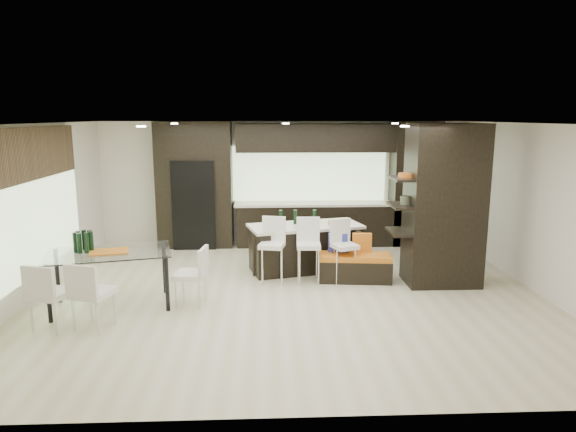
{
  "coord_description": "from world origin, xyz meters",
  "views": [
    {
      "loc": [
        -0.37,
        -7.9,
        2.82
      ],
      "look_at": [
        0.0,
        0.6,
        1.15
      ],
      "focal_mm": 32.0,
      "sensor_mm": 36.0,
      "label": 1
    }
  ],
  "objects_px": {
    "kitchen_island": "(305,247)",
    "chair_end": "(191,279)",
    "dining_table": "(111,279)",
    "stool_mid": "(308,257)",
    "stool_right": "(345,257)",
    "floor_vase": "(414,244)",
    "bench": "(355,267)",
    "stool_left": "(272,257)",
    "chair_far": "(51,298)",
    "chair_near": "(93,297)"
  },
  "relations": [
    {
      "from": "kitchen_island",
      "to": "chair_end",
      "type": "distance_m",
      "value": 2.55
    },
    {
      "from": "dining_table",
      "to": "stool_mid",
      "type": "bearing_deg",
      "value": 5.12
    },
    {
      "from": "stool_right",
      "to": "chair_end",
      "type": "xyz_separation_m",
      "value": [
        -2.48,
        -1.02,
        -0.02
      ]
    },
    {
      "from": "stool_mid",
      "to": "floor_vase",
      "type": "height_order",
      "value": "floor_vase"
    },
    {
      "from": "bench",
      "to": "chair_end",
      "type": "bearing_deg",
      "value": -152.5
    },
    {
      "from": "kitchen_island",
      "to": "bench",
      "type": "height_order",
      "value": "kitchen_island"
    },
    {
      "from": "stool_left",
      "to": "stool_mid",
      "type": "xyz_separation_m",
      "value": [
        0.62,
        0.0,
        -0.01
      ]
    },
    {
      "from": "bench",
      "to": "chair_far",
      "type": "bearing_deg",
      "value": -151.11
    },
    {
      "from": "chair_far",
      "to": "chair_end",
      "type": "relative_size",
      "value": 1.04
    },
    {
      "from": "stool_right",
      "to": "floor_vase",
      "type": "xyz_separation_m",
      "value": [
        1.33,
        0.43,
        0.11
      ]
    },
    {
      "from": "kitchen_island",
      "to": "chair_end",
      "type": "xyz_separation_m",
      "value": [
        -1.86,
        -1.75,
        -0.01
      ]
    },
    {
      "from": "stool_mid",
      "to": "stool_right",
      "type": "bearing_deg",
      "value": 2.62
    },
    {
      "from": "floor_vase",
      "to": "stool_mid",
      "type": "bearing_deg",
      "value": -167.29
    },
    {
      "from": "chair_near",
      "to": "stool_mid",
      "type": "bearing_deg",
      "value": 49.09
    },
    {
      "from": "chair_far",
      "to": "bench",
      "type": "bearing_deg",
      "value": 39.64
    },
    {
      "from": "dining_table",
      "to": "chair_far",
      "type": "distance_m",
      "value": 0.97
    },
    {
      "from": "stool_left",
      "to": "chair_near",
      "type": "distance_m",
      "value": 3.02
    },
    {
      "from": "stool_mid",
      "to": "chair_end",
      "type": "height_order",
      "value": "stool_mid"
    },
    {
      "from": "bench",
      "to": "chair_far",
      "type": "distance_m",
      "value": 4.78
    },
    {
      "from": "stool_mid",
      "to": "chair_far",
      "type": "relative_size",
      "value": 1.04
    },
    {
      "from": "chair_near",
      "to": "chair_far",
      "type": "height_order",
      "value": "chair_near"
    },
    {
      "from": "kitchen_island",
      "to": "stool_mid",
      "type": "relative_size",
      "value": 2.27
    },
    {
      "from": "floor_vase",
      "to": "chair_end",
      "type": "relative_size",
      "value": 1.32
    },
    {
      "from": "stool_mid",
      "to": "stool_left",
      "type": "bearing_deg",
      "value": -177.68
    },
    {
      "from": "dining_table",
      "to": "chair_end",
      "type": "xyz_separation_m",
      "value": [
        1.18,
        0.0,
        -0.01
      ]
    },
    {
      "from": "chair_end",
      "to": "stool_right",
      "type": "bearing_deg",
      "value": -59.38
    },
    {
      "from": "stool_right",
      "to": "bench",
      "type": "xyz_separation_m",
      "value": [
        0.19,
        0.03,
        -0.2
      ]
    },
    {
      "from": "stool_left",
      "to": "chair_far",
      "type": "xyz_separation_m",
      "value": [
        -2.96,
        -1.81,
        -0.03
      ]
    },
    {
      "from": "kitchen_island",
      "to": "stool_mid",
      "type": "distance_m",
      "value": 0.73
    },
    {
      "from": "stool_right",
      "to": "bench",
      "type": "relative_size",
      "value": 0.7
    },
    {
      "from": "stool_mid",
      "to": "chair_near",
      "type": "distance_m",
      "value": 3.54
    },
    {
      "from": "bench",
      "to": "chair_far",
      "type": "height_order",
      "value": "chair_far"
    },
    {
      "from": "chair_far",
      "to": "stool_mid",
      "type": "bearing_deg",
      "value": 43.63
    },
    {
      "from": "dining_table",
      "to": "chair_near",
      "type": "xyz_separation_m",
      "value": [
        0.0,
        -0.81,
        0.01
      ]
    },
    {
      "from": "floor_vase",
      "to": "chair_far",
      "type": "distance_m",
      "value": 5.98
    },
    {
      "from": "kitchen_island",
      "to": "stool_left",
      "type": "xyz_separation_m",
      "value": [
        -0.62,
        -0.74,
        0.03
      ]
    },
    {
      "from": "stool_mid",
      "to": "floor_vase",
      "type": "distance_m",
      "value": 2.01
    },
    {
      "from": "floor_vase",
      "to": "dining_table",
      "type": "height_order",
      "value": "floor_vase"
    },
    {
      "from": "stool_right",
      "to": "floor_vase",
      "type": "height_order",
      "value": "floor_vase"
    },
    {
      "from": "stool_right",
      "to": "dining_table",
      "type": "distance_m",
      "value": 3.8
    },
    {
      "from": "bench",
      "to": "chair_end",
      "type": "xyz_separation_m",
      "value": [
        -2.67,
        -1.05,
        0.18
      ]
    },
    {
      "from": "stool_left",
      "to": "kitchen_island",
      "type": "bearing_deg",
      "value": 62.45
    },
    {
      "from": "kitchen_island",
      "to": "stool_left",
      "type": "relative_size",
      "value": 2.23
    },
    {
      "from": "kitchen_island",
      "to": "chair_far",
      "type": "xyz_separation_m",
      "value": [
        -3.58,
        -2.55,
        0.01
      ]
    },
    {
      "from": "stool_left",
      "to": "floor_vase",
      "type": "distance_m",
      "value": 2.62
    },
    {
      "from": "kitchen_island",
      "to": "stool_right",
      "type": "bearing_deg",
      "value": -63.6
    },
    {
      "from": "stool_left",
      "to": "chair_end",
      "type": "relative_size",
      "value": 1.1
    },
    {
      "from": "stool_left",
      "to": "bench",
      "type": "bearing_deg",
      "value": 14.39
    },
    {
      "from": "kitchen_island",
      "to": "dining_table",
      "type": "distance_m",
      "value": 3.5
    },
    {
      "from": "bench",
      "to": "chair_near",
      "type": "relative_size",
      "value": 1.42
    }
  ]
}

